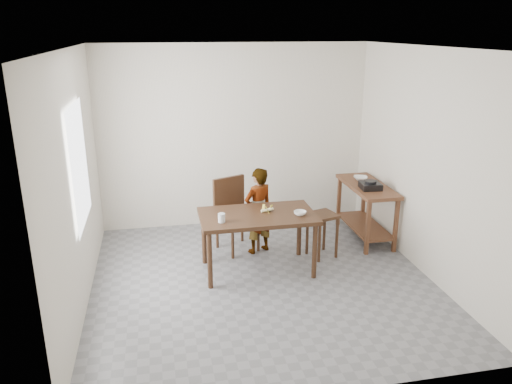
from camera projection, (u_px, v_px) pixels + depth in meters
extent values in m
cube|color=slate|center=(263.00, 283.00, 6.00)|extent=(4.00, 4.00, 0.04)
cube|color=white|center=(264.00, 46.00, 5.13)|extent=(4.00, 4.00, 0.04)
cube|color=silver|center=(234.00, 136.00, 7.44)|extent=(4.00, 0.04, 2.70)
cube|color=silver|center=(321.00, 248.00, 3.69)|extent=(4.00, 0.04, 2.70)
cube|color=silver|center=(74.00, 184.00, 5.18)|extent=(0.04, 4.00, 2.70)
cube|color=silver|center=(428.00, 164.00, 5.95)|extent=(0.04, 4.00, 2.70)
cube|color=white|center=(79.00, 165.00, 5.33)|extent=(0.02, 1.10, 1.30)
imported|color=white|center=(258.00, 211.00, 6.61)|extent=(0.51, 0.44, 1.18)
cylinder|color=silver|center=(222.00, 218.00, 5.77)|extent=(0.10, 0.10, 0.10)
imported|color=white|center=(300.00, 213.00, 6.00)|extent=(0.18, 0.18, 0.05)
imported|color=white|center=(361.00, 178.00, 7.21)|extent=(0.25, 0.25, 0.05)
cube|color=black|center=(370.00, 186.00, 6.80)|extent=(0.29, 0.29, 0.09)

